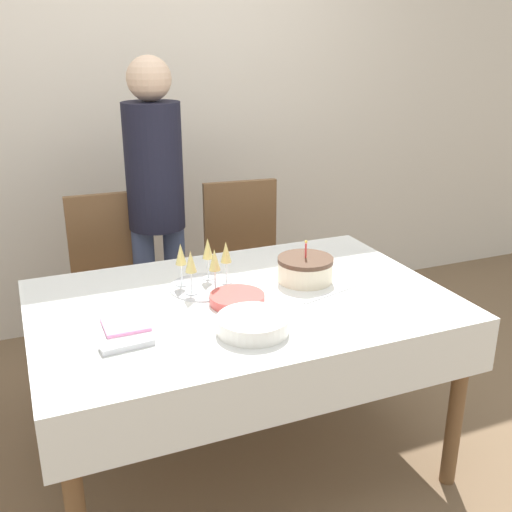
{
  "coord_description": "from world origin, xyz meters",
  "views": [
    {
      "loc": [
        -0.75,
        -1.94,
        1.67
      ],
      "look_at": [
        0.1,
        0.11,
        0.86
      ],
      "focal_mm": 42.0,
      "sensor_mm": 36.0,
      "label": 1
    }
  ],
  "objects_px": {
    "dining_chair_far_right": "(246,265)",
    "person_standing": "(155,191)",
    "dining_chair_far_left": "(116,284)",
    "champagne_tray": "(205,268)",
    "plate_stack_main": "(253,324)",
    "plate_stack_dessert": "(237,299)",
    "birthday_cake": "(305,269)"
  },
  "relations": [
    {
      "from": "plate_stack_dessert",
      "to": "person_standing",
      "type": "bearing_deg",
      "value": 94.15
    },
    {
      "from": "plate_stack_main",
      "to": "plate_stack_dessert",
      "type": "height_order",
      "value": "plate_stack_main"
    },
    {
      "from": "dining_chair_far_right",
      "to": "dining_chair_far_left",
      "type": "bearing_deg",
      "value": 179.97
    },
    {
      "from": "champagne_tray",
      "to": "plate_stack_main",
      "type": "relative_size",
      "value": 1.19
    },
    {
      "from": "dining_chair_far_left",
      "to": "plate_stack_dessert",
      "type": "xyz_separation_m",
      "value": [
        0.31,
        -0.87,
        0.23
      ]
    },
    {
      "from": "dining_chair_far_left",
      "to": "person_standing",
      "type": "height_order",
      "value": "person_standing"
    },
    {
      "from": "dining_chair_far_left",
      "to": "champagne_tray",
      "type": "xyz_separation_m",
      "value": [
        0.25,
        -0.68,
        0.29
      ]
    },
    {
      "from": "dining_chair_far_left",
      "to": "dining_chair_far_right",
      "type": "bearing_deg",
      "value": -0.03
    },
    {
      "from": "dining_chair_far_left",
      "to": "person_standing",
      "type": "bearing_deg",
      "value": 15.8
    },
    {
      "from": "dining_chair_far_right",
      "to": "birthday_cake",
      "type": "height_order",
      "value": "dining_chair_far_right"
    },
    {
      "from": "champagne_tray",
      "to": "plate_stack_dessert",
      "type": "distance_m",
      "value": 0.21
    },
    {
      "from": "dining_chair_far_right",
      "to": "champagne_tray",
      "type": "relative_size",
      "value": 3.31
    },
    {
      "from": "dining_chair_far_right",
      "to": "plate_stack_main",
      "type": "bearing_deg",
      "value": -110.65
    },
    {
      "from": "birthday_cake",
      "to": "person_standing",
      "type": "relative_size",
      "value": 0.14
    },
    {
      "from": "plate_stack_main",
      "to": "birthday_cake",
      "type": "bearing_deg",
      "value": 42.34
    },
    {
      "from": "birthday_cake",
      "to": "champagne_tray",
      "type": "bearing_deg",
      "value": 167.24
    },
    {
      "from": "dining_chair_far_left",
      "to": "plate_stack_main",
      "type": "xyz_separation_m",
      "value": [
        0.28,
        -1.11,
        0.24
      ]
    },
    {
      "from": "dining_chair_far_right",
      "to": "person_standing",
      "type": "bearing_deg",
      "value": 171.38
    },
    {
      "from": "birthday_cake",
      "to": "plate_stack_main",
      "type": "distance_m",
      "value": 0.5
    },
    {
      "from": "birthday_cake",
      "to": "plate_stack_main",
      "type": "relative_size",
      "value": 0.92
    },
    {
      "from": "dining_chair_far_left",
      "to": "birthday_cake",
      "type": "bearing_deg",
      "value": -50.16
    },
    {
      "from": "person_standing",
      "to": "champagne_tray",
      "type": "bearing_deg",
      "value": -89.59
    },
    {
      "from": "birthday_cake",
      "to": "plate_stack_main",
      "type": "height_order",
      "value": "birthday_cake"
    },
    {
      "from": "plate_stack_main",
      "to": "person_standing",
      "type": "relative_size",
      "value": 0.15
    },
    {
      "from": "champagne_tray",
      "to": "plate_stack_dessert",
      "type": "bearing_deg",
      "value": -71.66
    },
    {
      "from": "plate_stack_main",
      "to": "champagne_tray",
      "type": "bearing_deg",
      "value": 93.99
    },
    {
      "from": "dining_chair_far_left",
      "to": "plate_stack_dessert",
      "type": "relative_size",
      "value": 4.66
    },
    {
      "from": "plate_stack_main",
      "to": "person_standing",
      "type": "height_order",
      "value": "person_standing"
    },
    {
      "from": "dining_chair_far_left",
      "to": "plate_stack_dessert",
      "type": "distance_m",
      "value": 0.95
    },
    {
      "from": "champagne_tray",
      "to": "plate_stack_dessert",
      "type": "height_order",
      "value": "champagne_tray"
    },
    {
      "from": "champagne_tray",
      "to": "dining_chair_far_right",
      "type": "bearing_deg",
      "value": 56.75
    },
    {
      "from": "champagne_tray",
      "to": "plate_stack_main",
      "type": "xyz_separation_m",
      "value": [
        0.03,
        -0.43,
        -0.06
      ]
    }
  ]
}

